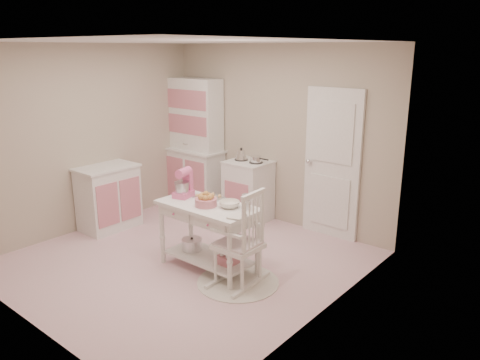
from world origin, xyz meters
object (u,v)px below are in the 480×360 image
at_px(stand_mixer, 183,183).
at_px(hutch, 193,142).
at_px(work_table, 208,237).
at_px(bread_basket, 206,202).
at_px(stove, 248,191).
at_px(base_cabinet, 109,197).
at_px(rocking_chair, 238,237).

bearing_deg(stand_mixer, hutch, 117.47).
distance_m(work_table, bread_basket, 0.45).
relative_size(stove, bread_basket, 3.68).
bearing_deg(work_table, hutch, 138.93).
xyz_separation_m(hutch, base_cabinet, (-0.14, -1.59, -0.58)).
relative_size(work_table, bread_basket, 4.80).
height_order(base_cabinet, stand_mixer, stand_mixer).
bearing_deg(bread_basket, work_table, 111.80).
distance_m(base_cabinet, stand_mixer, 1.67).
relative_size(work_table, stand_mixer, 3.53).
height_order(rocking_chair, work_table, rocking_chair).
distance_m(hutch, stand_mixer, 2.16).
relative_size(rocking_chair, work_table, 0.92).
distance_m(work_table, stand_mixer, 0.71).
bearing_deg(hutch, base_cabinet, -95.04).
height_order(rocking_chair, stand_mixer, stand_mixer).
height_order(hutch, rocking_chair, hutch).
relative_size(hutch, rocking_chair, 1.89).
bearing_deg(work_table, stove, 112.92).
bearing_deg(stand_mixer, rocking_chair, -19.14).
xyz_separation_m(stove, base_cabinet, (-1.34, -1.54, 0.00)).
relative_size(hutch, base_cabinet, 2.26).
distance_m(rocking_chair, stand_mixer, 1.01).
bearing_deg(stove, base_cabinet, -130.98).
bearing_deg(stove, bread_basket, -67.12).
xyz_separation_m(stove, work_table, (0.67, -1.58, -0.06)).
bearing_deg(work_table, bread_basket, -68.20).
bearing_deg(bread_basket, rocking_chair, -0.46).
relative_size(base_cabinet, work_table, 0.77).
xyz_separation_m(base_cabinet, rocking_chair, (2.50, -0.09, 0.09)).
height_order(stand_mixer, bread_basket, stand_mixer).
xyz_separation_m(stove, bread_basket, (0.69, -1.63, 0.39)).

